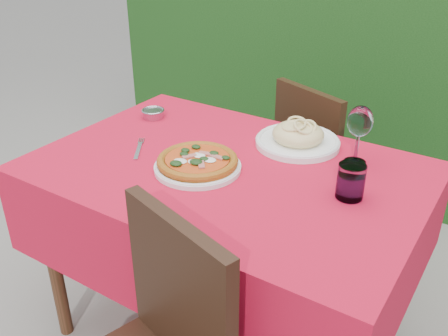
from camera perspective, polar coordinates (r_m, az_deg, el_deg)
The scene contains 10 objects.
ground at distance 2.09m, azimuth 0.30°, elevation -18.24°, with size 60.00×60.00×0.00m, color slate.
hedge at distance 2.94m, azimuth 17.51°, elevation 15.03°, with size 3.20×0.55×1.78m.
dining_table at distance 1.71m, azimuth 0.35°, elevation -4.25°, with size 1.26×0.86×0.75m.
chair_far at distance 2.30m, azimuth 10.77°, elevation 0.78°, with size 0.49×0.49×0.84m.
pizza_plate at distance 1.61m, azimuth -3.04°, elevation 0.61°, with size 0.30×0.30×0.05m.
pasta_plate at distance 1.79m, azimuth 8.44°, elevation 3.48°, with size 0.30×0.30×0.08m.
water_glass at distance 1.48m, azimuth 14.26°, elevation -1.69°, with size 0.08×0.08×0.11m.
wine_glass at distance 1.65m, azimuth 15.27°, elevation 4.89°, with size 0.08×0.08×0.20m.
fork at distance 1.76m, azimuth -9.78°, elevation 1.96°, with size 0.02×0.19×0.00m, color silver.
steel_ramekin at distance 2.03m, azimuth -8.09°, elevation 6.13°, with size 0.08×0.08×0.03m, color #ACACB3.
Camera 1 is at (0.78, -1.22, 1.51)m, focal length 40.00 mm.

